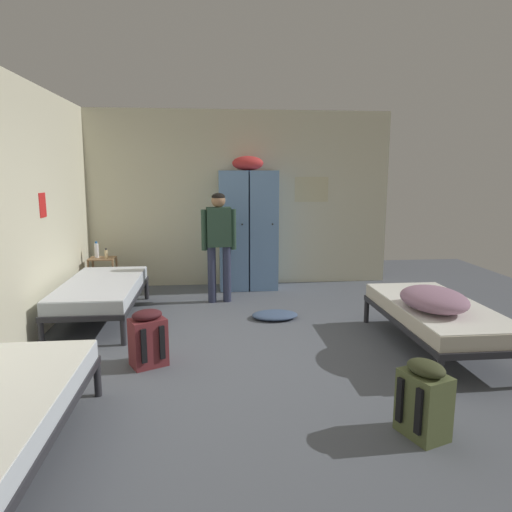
# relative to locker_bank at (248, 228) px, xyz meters

# --- Properties ---
(ground_plane) EXTENTS (9.54, 9.54, 0.00)m
(ground_plane) POSITION_rel_locker_bank_xyz_m (-0.11, -2.70, -0.97)
(ground_plane) COLOR #565B66
(room_backdrop) EXTENTS (4.90, 6.02, 2.79)m
(room_backdrop) POSITION_rel_locker_bank_xyz_m (-1.44, -1.34, 0.43)
(room_backdrop) COLOR beige
(room_backdrop) RESTS_ON ground_plane
(locker_bank) EXTENTS (0.90, 0.55, 2.07)m
(locker_bank) POSITION_rel_locker_bank_xyz_m (0.00, 0.00, 0.00)
(locker_bank) COLOR #6B93C6
(locker_bank) RESTS_ON ground_plane
(shelf_unit) EXTENTS (0.38, 0.30, 0.57)m
(shelf_unit) POSITION_rel_locker_bank_xyz_m (-2.20, -0.23, -0.62)
(shelf_unit) COLOR #99704C
(shelf_unit) RESTS_ON ground_plane
(bed_right) EXTENTS (0.90, 1.90, 0.49)m
(bed_right) POSITION_rel_locker_bank_xyz_m (1.73, -2.80, -0.59)
(bed_right) COLOR #28282D
(bed_right) RESTS_ON ground_plane
(bed_left_rear) EXTENTS (0.90, 1.90, 0.49)m
(bed_left_rear) POSITION_rel_locker_bank_xyz_m (-1.95, -1.45, -0.59)
(bed_left_rear) COLOR #28282D
(bed_left_rear) RESTS_ON ground_plane
(bedding_heap) EXTENTS (0.60, 0.80, 0.22)m
(bedding_heap) POSITION_rel_locker_bank_xyz_m (1.58, -2.99, -0.37)
(bedding_heap) COLOR gray
(bedding_heap) RESTS_ON bed_right
(person_traveler) EXTENTS (0.49, 0.23, 1.54)m
(person_traveler) POSITION_rel_locker_bank_xyz_m (-0.47, -0.77, -0.04)
(person_traveler) COLOR #2D334C
(person_traveler) RESTS_ON ground_plane
(water_bottle) EXTENTS (0.06, 0.06, 0.25)m
(water_bottle) POSITION_rel_locker_bank_xyz_m (-2.28, -0.21, -0.29)
(water_bottle) COLOR white
(water_bottle) RESTS_ON shelf_unit
(lotion_bottle) EXTENTS (0.05, 0.05, 0.15)m
(lotion_bottle) POSITION_rel_locker_bank_xyz_m (-2.13, -0.27, -0.33)
(lotion_bottle) COLOR beige
(lotion_bottle) RESTS_ON shelf_unit
(backpack_maroon) EXTENTS (0.39, 0.41, 0.55)m
(backpack_maroon) POSITION_rel_locker_bank_xyz_m (-1.20, -2.92, -0.71)
(backpack_maroon) COLOR maroon
(backpack_maroon) RESTS_ON ground_plane
(backpack_olive) EXTENTS (0.40, 0.38, 0.55)m
(backpack_olive) POSITION_rel_locker_bank_xyz_m (0.88, -4.33, -0.71)
(backpack_olive) COLOR #566038
(backpack_olive) RESTS_ON ground_plane
(clothes_pile_denim) EXTENTS (0.58, 0.41, 0.09)m
(clothes_pile_denim) POSITION_rel_locker_bank_xyz_m (0.21, -1.61, -0.93)
(clothes_pile_denim) COLOR #42567A
(clothes_pile_denim) RESTS_ON ground_plane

